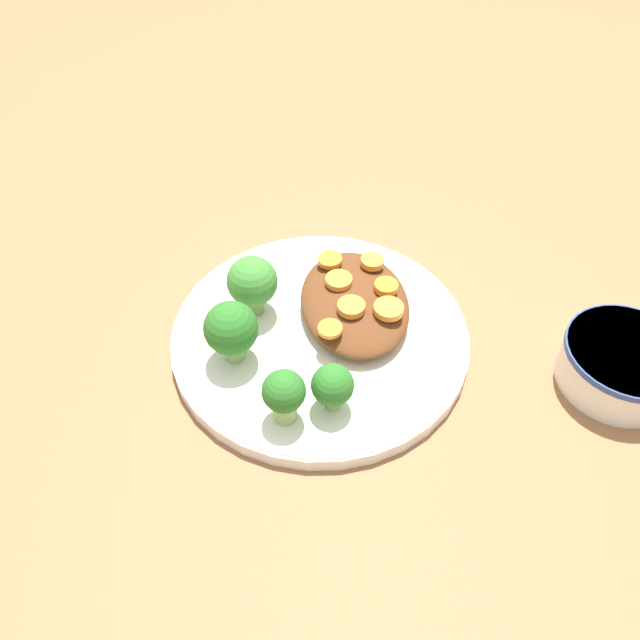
% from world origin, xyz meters
% --- Properties ---
extents(ground_plane, '(4.00, 4.00, 0.00)m').
position_xyz_m(ground_plane, '(0.00, 0.00, 0.00)').
color(ground_plane, '#8C603D').
extents(plate, '(0.27, 0.27, 0.02)m').
position_xyz_m(plate, '(0.00, 0.00, 0.01)').
color(plate, white).
rests_on(plate, ground_plane).
extents(dip_bowl, '(0.11, 0.11, 0.04)m').
position_xyz_m(dip_bowl, '(0.08, 0.25, 0.02)').
color(dip_bowl, white).
rests_on(dip_bowl, ground_plane).
extents(stew_mound, '(0.14, 0.10, 0.03)m').
position_xyz_m(stew_mound, '(-0.02, 0.04, 0.03)').
color(stew_mound, '#5B3319').
rests_on(stew_mound, plate).
extents(broccoli_floret_0, '(0.04, 0.04, 0.05)m').
position_xyz_m(broccoli_floret_0, '(0.09, -0.04, 0.04)').
color(broccoli_floret_0, '#7FA85B').
rests_on(broccoli_floret_0, plate).
extents(broccoli_floret_1, '(0.05, 0.05, 0.06)m').
position_xyz_m(broccoli_floret_1, '(0.02, -0.08, 0.05)').
color(broccoli_floret_1, '#7FA85B').
rests_on(broccoli_floret_1, plate).
extents(broccoli_floret_2, '(0.04, 0.04, 0.05)m').
position_xyz_m(broccoli_floret_2, '(0.08, 0.00, 0.04)').
color(broccoli_floret_2, '#759E51').
rests_on(broccoli_floret_2, plate).
extents(broccoli_floret_3, '(0.05, 0.05, 0.06)m').
position_xyz_m(broccoli_floret_3, '(-0.03, -0.06, 0.05)').
color(broccoli_floret_3, '#759E51').
rests_on(broccoli_floret_3, plate).
extents(carrot_slice_0, '(0.03, 0.03, 0.01)m').
position_xyz_m(carrot_slice_0, '(-0.04, 0.02, 0.04)').
color(carrot_slice_0, orange).
rests_on(carrot_slice_0, stew_mound).
extents(carrot_slice_1, '(0.02, 0.02, 0.01)m').
position_xyz_m(carrot_slice_1, '(-0.06, 0.06, 0.04)').
color(carrot_slice_1, orange).
rests_on(carrot_slice_1, stew_mound).
extents(carrot_slice_2, '(0.03, 0.03, 0.01)m').
position_xyz_m(carrot_slice_2, '(0.01, 0.06, 0.04)').
color(carrot_slice_2, orange).
rests_on(carrot_slice_2, stew_mound).
extents(carrot_slice_3, '(0.02, 0.02, 0.00)m').
position_xyz_m(carrot_slice_3, '(0.02, 0.01, 0.04)').
color(carrot_slice_3, orange).
rests_on(carrot_slice_3, stew_mound).
extents(carrot_slice_4, '(0.02, 0.02, 0.00)m').
position_xyz_m(carrot_slice_4, '(-0.07, 0.02, 0.04)').
color(carrot_slice_4, orange).
rests_on(carrot_slice_4, stew_mound).
extents(carrot_slice_5, '(0.03, 0.03, 0.01)m').
position_xyz_m(carrot_slice_5, '(0.00, 0.03, 0.04)').
color(carrot_slice_5, orange).
rests_on(carrot_slice_5, stew_mound).
extents(carrot_slice_6, '(0.02, 0.02, 0.01)m').
position_xyz_m(carrot_slice_6, '(-0.02, 0.06, 0.04)').
color(carrot_slice_6, orange).
rests_on(carrot_slice_6, stew_mound).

